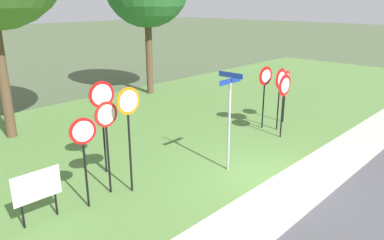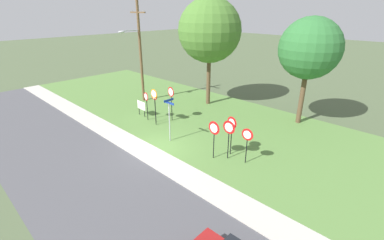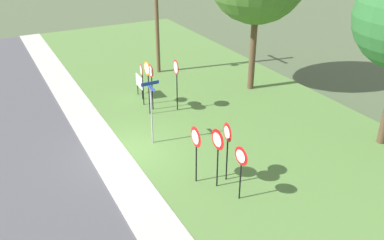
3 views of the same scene
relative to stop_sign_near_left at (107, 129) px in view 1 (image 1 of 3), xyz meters
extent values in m
plane|color=#4C5B3D|center=(3.52, -2.65, -1.83)|extent=(160.00, 160.00, 0.00)
cube|color=#BCB7AD|center=(3.52, -3.45, -1.80)|extent=(44.00, 1.60, 0.06)
cube|color=#567F3D|center=(3.52, 3.35, -1.81)|extent=(44.00, 12.00, 0.04)
cylinder|color=black|center=(0.00, 0.03, -0.68)|extent=(0.06, 0.06, 2.21)
cylinder|color=red|center=(0.00, -0.01, 0.37)|extent=(0.66, 0.03, 0.66)
cylinder|color=white|center=(0.00, -0.03, 0.37)|extent=(0.51, 0.01, 0.51)
cylinder|color=black|center=(-0.79, -0.17, -0.78)|extent=(0.06, 0.06, 2.03)
cylinder|color=red|center=(-0.79, -0.21, 0.19)|extent=(0.64, 0.14, 0.64)
cylinder|color=white|center=(-0.79, -0.23, 0.19)|extent=(0.49, 0.10, 0.50)
cylinder|color=black|center=(0.64, 1.15, -0.58)|extent=(0.06, 0.06, 2.42)
cylinder|color=red|center=(0.64, 1.11, 0.57)|extent=(0.76, 0.12, 0.76)
cylinder|color=white|center=(0.64, 1.09, 0.57)|extent=(0.59, 0.08, 0.59)
cylinder|color=black|center=(0.44, -0.33, -0.52)|extent=(0.06, 0.06, 2.54)
cylinder|color=orange|center=(0.44, -0.37, 0.70)|extent=(0.70, 0.03, 0.70)
cylinder|color=white|center=(0.44, -0.38, 0.70)|extent=(0.55, 0.01, 0.55)
cylinder|color=black|center=(6.81, -1.05, -0.77)|extent=(0.06, 0.06, 2.05)
cone|color=red|center=(6.81, -1.09, 0.17)|extent=(0.81, 0.04, 0.81)
cone|color=silver|center=(6.81, -1.12, 0.17)|extent=(0.55, 0.02, 0.55)
cylinder|color=black|center=(8.50, -0.18, -0.85)|extent=(0.06, 0.06, 1.88)
cone|color=red|center=(8.50, -0.22, 0.02)|extent=(0.71, 0.08, 0.71)
cone|color=white|center=(8.50, -0.24, 0.02)|extent=(0.48, 0.05, 0.48)
cylinder|color=black|center=(7.25, 0.04, -0.70)|extent=(0.06, 0.06, 2.17)
cone|color=red|center=(7.25, 0.00, 0.31)|extent=(0.74, 0.14, 0.74)
cone|color=white|center=(7.25, -0.02, 0.31)|extent=(0.50, 0.09, 0.50)
cylinder|color=black|center=(7.46, -0.51, -0.73)|extent=(0.06, 0.06, 2.12)
cone|color=red|center=(7.46, -0.55, 0.24)|extent=(0.81, 0.06, 0.81)
cone|color=silver|center=(7.46, -0.57, 0.24)|extent=(0.55, 0.04, 0.55)
cylinder|color=#9EA0A8|center=(3.25, -1.36, -0.48)|extent=(0.07, 0.07, 2.63)
cylinder|color=#9EA0A8|center=(3.25, -1.36, 0.85)|extent=(0.09, 0.09, 0.03)
cube|color=navy|center=(3.25, -1.36, 0.91)|extent=(0.96, 0.03, 0.15)
cube|color=navy|center=(3.25, -1.36, 1.08)|extent=(0.03, 0.82, 0.15)
cylinder|color=black|center=(-2.28, 0.07, -1.52)|extent=(0.05, 0.05, 0.55)
cylinder|color=black|center=(-1.51, 0.04, -1.52)|extent=(0.05, 0.05, 0.55)
cube|color=white|center=(-1.89, 0.05, -0.89)|extent=(1.10, 0.06, 0.70)
cylinder|color=brown|center=(-0.03, 6.29, 0.81)|extent=(0.36, 0.36, 5.20)
cylinder|color=brown|center=(8.06, 7.80, 0.50)|extent=(0.36, 0.36, 4.59)
camera|label=1|loc=(-4.96, -7.60, 3.05)|focal=34.87mm
camera|label=2|loc=(15.67, -11.97, 6.48)|focal=25.10mm
camera|label=3|loc=(18.49, -7.41, 7.59)|focal=38.74mm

